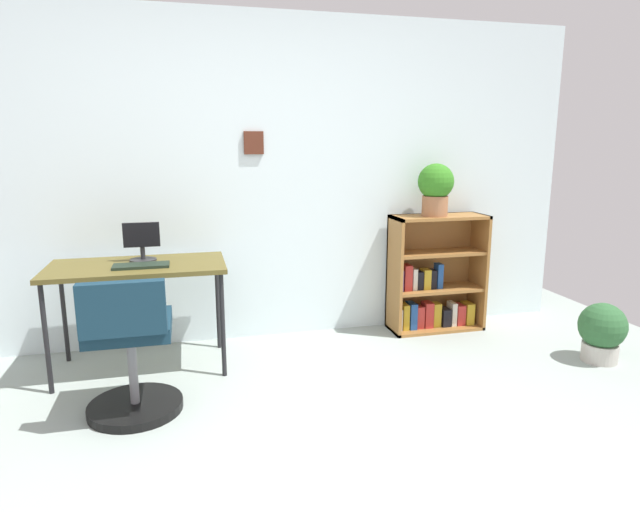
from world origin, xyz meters
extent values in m
plane|color=#95A19B|center=(0.00, 0.00, 0.00)|extent=(6.24, 6.24, 0.00)
cube|color=silver|center=(0.00, 2.15, 1.20)|extent=(5.20, 0.10, 2.40)
cube|color=#532719|center=(0.06, 2.09, 1.48)|extent=(0.14, 0.02, 0.16)
cube|color=brown|center=(-0.77, 1.67, 0.70)|extent=(1.11, 0.59, 0.03)
cylinder|color=black|center=(-1.28, 1.42, 0.34)|extent=(0.03, 0.03, 0.68)
cylinder|color=black|center=(-0.25, 1.42, 0.34)|extent=(0.03, 0.03, 0.68)
cylinder|color=black|center=(-1.28, 1.93, 0.34)|extent=(0.03, 0.03, 0.68)
cylinder|color=black|center=(-0.25, 1.93, 0.34)|extent=(0.03, 0.03, 0.68)
cylinder|color=#262628|center=(-0.73, 1.77, 0.72)|extent=(0.17, 0.17, 0.01)
cylinder|color=#262628|center=(-0.73, 1.77, 0.77)|extent=(0.03, 0.03, 0.08)
cube|color=black|center=(-0.73, 1.76, 0.89)|extent=(0.23, 0.02, 0.16)
cube|color=black|center=(-0.73, 1.59, 0.72)|extent=(0.34, 0.15, 0.02)
cylinder|color=black|center=(-0.77, 1.06, 0.03)|extent=(0.52, 0.52, 0.05)
cylinder|color=slate|center=(-0.77, 1.06, 0.25)|extent=(0.05, 0.05, 0.41)
cube|color=#132E3E|center=(-0.77, 1.06, 0.50)|extent=(0.44, 0.44, 0.08)
cube|color=#132E3E|center=(-0.77, 0.81, 0.68)|extent=(0.42, 0.07, 0.28)
cube|color=olive|center=(1.12, 1.92, 0.46)|extent=(0.02, 0.30, 0.93)
cube|color=olive|center=(1.84, 1.92, 0.46)|extent=(0.02, 0.30, 0.93)
cube|color=olive|center=(1.48, 1.92, 0.91)|extent=(0.75, 0.30, 0.02)
cube|color=olive|center=(1.48, 1.92, 0.01)|extent=(0.75, 0.30, 0.02)
cube|color=olive|center=(1.48, 2.06, 0.46)|extent=(0.75, 0.02, 0.93)
cube|color=olive|center=(1.48, 1.92, 0.33)|extent=(0.70, 0.28, 0.02)
cube|color=olive|center=(1.48, 1.92, 0.63)|extent=(0.70, 0.28, 0.02)
cube|color=beige|center=(1.16, 1.91, 0.11)|extent=(0.04, 0.11, 0.17)
cube|color=#B79323|center=(1.20, 1.91, 0.13)|extent=(0.05, 0.12, 0.21)
cube|color=#1E478C|center=(1.27, 1.91, 0.13)|extent=(0.06, 0.13, 0.21)
cube|color=#B22D28|center=(1.33, 1.91, 0.11)|extent=(0.06, 0.11, 0.18)
cube|color=#B22D28|center=(1.40, 1.91, 0.13)|extent=(0.07, 0.11, 0.21)
cube|color=#B79323|center=(1.48, 1.91, 0.12)|extent=(0.06, 0.09, 0.19)
cube|color=black|center=(1.55, 1.91, 0.10)|extent=(0.07, 0.12, 0.14)
cube|color=beige|center=(1.62, 1.91, 0.12)|extent=(0.04, 0.11, 0.19)
cube|color=#B22D28|center=(1.68, 1.91, 0.11)|extent=(0.07, 0.12, 0.17)
cube|color=#B79323|center=(1.76, 1.91, 0.11)|extent=(0.07, 0.13, 0.18)
cube|color=#593372|center=(1.15, 1.91, 0.43)|extent=(0.03, 0.11, 0.16)
cube|color=#B22D28|center=(1.21, 1.91, 0.45)|extent=(0.06, 0.11, 0.20)
cube|color=beige|center=(1.27, 1.91, 0.43)|extent=(0.04, 0.09, 0.17)
cube|color=black|center=(1.32, 1.91, 0.42)|extent=(0.05, 0.09, 0.14)
cube|color=#B79323|center=(1.37, 1.91, 0.42)|extent=(0.06, 0.10, 0.16)
cube|color=black|center=(1.43, 1.91, 0.42)|extent=(0.05, 0.09, 0.15)
cube|color=#1E478C|center=(1.49, 1.91, 0.44)|extent=(0.05, 0.09, 0.20)
cylinder|color=#9E6642|center=(1.42, 1.90, 1.00)|extent=(0.20, 0.20, 0.16)
sphere|color=#317A1E|center=(1.42, 1.90, 1.19)|extent=(0.27, 0.27, 0.27)
cylinder|color=#B7B2A8|center=(2.29, 1.03, 0.06)|extent=(0.24, 0.24, 0.13)
sphere|color=#2D5E32|center=(2.29, 1.03, 0.26)|extent=(0.31, 0.31, 0.31)
camera|label=1|loc=(-0.44, -1.89, 1.48)|focal=30.13mm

